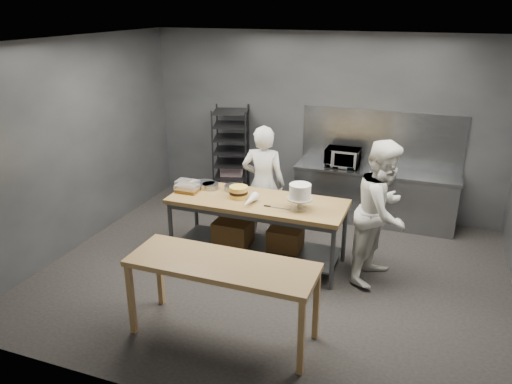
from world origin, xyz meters
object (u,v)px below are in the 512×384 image
at_px(chef_behind, 263,184).
at_px(frosted_cake_stand, 300,193).
at_px(layer_cake, 239,192).
at_px(work_table, 256,223).
at_px(near_counter, 222,270).
at_px(speed_rack, 231,158).
at_px(chef_right, 383,212).
at_px(microwave, 342,157).

distance_m(chef_behind, frosted_cake_stand, 1.15).
bearing_deg(layer_cake, work_table, 4.41).
relative_size(near_counter, layer_cake, 7.88).
height_order(speed_rack, chef_right, chef_right).
distance_m(work_table, speed_rack, 2.18).
bearing_deg(speed_rack, work_table, -57.95).
height_order(speed_rack, frosted_cake_stand, speed_rack).
relative_size(microwave, frosted_cake_stand, 1.59).
distance_m(near_counter, chef_behind, 2.44).
bearing_deg(chef_right, layer_cake, 109.46).
height_order(work_table, speed_rack, speed_rack).
bearing_deg(near_counter, speed_rack, 111.53).
bearing_deg(chef_behind, frosted_cake_stand, 127.97).
height_order(chef_behind, layer_cake, chef_behind).
bearing_deg(chef_behind, microwave, -133.49).
xyz_separation_m(speed_rack, chef_right, (2.81, -1.71, 0.08)).
relative_size(chef_behind, microwave, 3.28).
height_order(frosted_cake_stand, layer_cake, frosted_cake_stand).
bearing_deg(microwave, frosted_cake_stand, -94.27).
relative_size(microwave, layer_cake, 2.13).
distance_m(work_table, frosted_cake_stand, 0.87).
distance_m(speed_rack, microwave, 1.95).
height_order(work_table, chef_right, chef_right).
bearing_deg(layer_cake, microwave, 61.60).
xyz_separation_m(near_counter, speed_rack, (-1.40, 3.56, 0.04)).
bearing_deg(speed_rack, frosted_cake_stand, -47.55).
height_order(chef_behind, microwave, chef_behind).
height_order(chef_right, microwave, chef_right).
distance_m(near_counter, layer_cake, 1.79).
xyz_separation_m(chef_behind, layer_cake, (-0.11, -0.70, 0.11)).
bearing_deg(microwave, chef_behind, -127.32).
bearing_deg(chef_behind, work_table, 95.61).
distance_m(chef_behind, microwave, 1.55).
relative_size(near_counter, speed_rack, 1.14).
bearing_deg(chef_right, chef_behind, 87.93).
xyz_separation_m(speed_rack, frosted_cake_stand, (1.79, -1.95, 0.29)).
bearing_deg(speed_rack, chef_right, -31.40).
bearing_deg(speed_rack, near_counter, -68.47).
distance_m(near_counter, microwave, 3.68).
height_order(speed_rack, microwave, speed_rack).
bearing_deg(near_counter, work_table, 98.46).
xyz_separation_m(frosted_cake_stand, layer_cake, (-0.89, 0.10, -0.14)).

